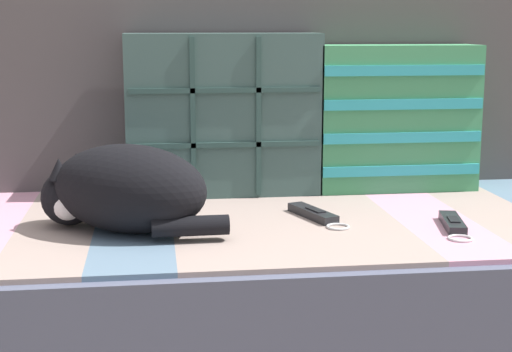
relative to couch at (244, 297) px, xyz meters
name	(u,v)px	position (x,y,z in m)	size (l,w,h in m)	color
couch	(244,297)	(0.00, 0.00, 0.00)	(1.70, 0.88, 0.38)	brown
sofa_backrest	(227,90)	(0.00, 0.37, 0.44)	(1.67, 0.14, 0.49)	#474242
throw_pillow_quilted	(223,115)	(-0.02, 0.22, 0.39)	(0.47, 0.14, 0.39)	#38514C
throw_pillow_striped	(395,118)	(0.41, 0.22, 0.38)	(0.41, 0.14, 0.36)	#3D8956
sleeping_cat	(120,191)	(-0.26, -0.12, 0.28)	(0.38, 0.32, 0.18)	black
game_remote_near	(453,224)	(0.41, -0.18, 0.20)	(0.08, 0.20, 0.02)	black
game_remote_far	(315,214)	(0.15, -0.06, 0.20)	(0.11, 0.21, 0.02)	black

